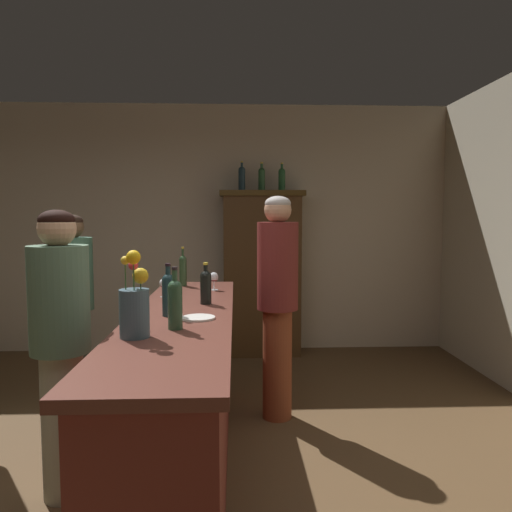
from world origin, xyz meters
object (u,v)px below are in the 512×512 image
Objects in this scene: display_bottle_center at (282,178)px; display_bottle_left at (242,177)px; wine_bottle_merlot at (206,285)px; wine_bottle_syrah at (175,302)px; patron_tall at (61,339)px; cheese_plate at (198,318)px; bartender at (278,295)px; patron_by_cabinet at (74,302)px; wine_bottle_riesling at (168,292)px; flower_arrangement at (135,306)px; wine_glass_front at (164,284)px; wine_glass_rear at (214,278)px; display_bottle_midleft at (262,178)px; display_cabinet at (262,270)px; wine_bottle_rose at (183,269)px; bar_counter at (183,392)px; wine_glass_mid at (134,307)px.

display_bottle_left is at bearing 180.00° from display_bottle_center.
wine_bottle_merlot is 0.86× the size of wine_bottle_syrah.
patron_tall reaches higher than wine_bottle_merlot.
cheese_plate is 0.11× the size of bartender.
patron_by_cabinet is (-0.34, 1.27, -0.02)m from patron_tall.
patron_tall is at bearing -162.56° from wine_bottle_riesling.
display_bottle_left reaches higher than flower_arrangement.
wine_bottle_riesling is 2.28× the size of wine_glass_front.
wine_glass_rear is at bearing -16.06° from bartender.
flower_arrangement is at bearing -136.66° from wine_bottle_syrah.
display_bottle_midleft is at bearing -89.20° from bartender.
wine_bottle_merlot is 0.88× the size of display_bottle_midleft.
display_cabinet is 3.00m from wine_bottle_syrah.
display_bottle_center reaches higher than wine_bottle_rose.
wine_bottle_riesling is 0.63m from patron_tall.
wine_glass_front is at bearing 111.81° from cheese_plate.
wine_bottle_merlot is at bearing 67.22° from bar_counter.
display_bottle_left is 0.21× the size of patron_by_cabinet.
wine_glass_mid is 3.09m from display_bottle_left.
bartender is (0.76, -0.39, -0.16)m from wine_bottle_rose.
display_cabinet reaches higher than wine_bottle_syrah.
bartender is at bearing 49.72° from bar_counter.
display_cabinet is 5.67× the size of display_bottle_left.
display_cabinet is 2.09m from wine_glass_front.
wine_glass_rear is 0.74× the size of cheese_plate.
cheese_plate is 2.88m from display_bottle_left.
wine_bottle_syrah is at bearing -76.63° from wine_bottle_riesling.
patron_by_cabinet is at bearing 76.77° from patron_tall.
display_bottle_center is at bearing 72.10° from wine_bottle_merlot.
display_bottle_left is (0.40, 2.51, 1.49)m from bar_counter.
display_bottle_left reaches higher than wine_bottle_rose.
flower_arrangement is (0.05, -0.20, 0.04)m from wine_glass_mid.
wine_glass_front is 2.21m from display_bottle_left.
wine_bottle_syrah is at bearing -105.80° from display_bottle_center.
patron_by_cabinet is at bearing 118.85° from wine_glass_mid.
display_cabinet is 13.01× the size of wine_glass_rear.
flower_arrangement is (0.03, -1.17, 0.06)m from wine_glass_front.
cheese_plate is (-0.51, -2.68, 0.03)m from display_cabinet.
display_bottle_center is at bearing -96.50° from bartender.
display_bottle_center reaches higher than wine_glass_mid.
flower_arrangement reaches higher than wine_bottle_syrah.
patron_tall is (-1.25, -2.77, -1.09)m from display_bottle_midleft.
wine_bottle_riesling is at bearing -104.90° from display_cabinet.
wine_bottle_rose is 1.72× the size of cheese_plate.
wine_bottle_merlot is 2.48m from display_bottle_center.
bartender is at bearing 49.64° from wine_bottle_riesling.
wine_bottle_rose is at bearing -125.04° from display_bottle_center.
wine_bottle_riesling is 0.51m from flower_arrangement.
display_bottle_left is 2.04m from bartender.
display_bottle_left is 1.03× the size of display_bottle_midleft.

